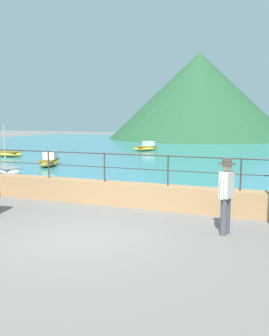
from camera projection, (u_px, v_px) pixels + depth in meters
The scene contains 10 objects.
ground_plane at pixel (83, 237), 8.39m from camera, with size 120.00×120.00×0.00m, color slate.
promenade_wall at pixel (135, 195), 11.29m from camera, with size 20.00×0.56×0.70m, color tan.
railing at pixel (135, 163), 11.16m from camera, with size 18.44×0.04×0.90m.
lake_water at pixel (231, 149), 32.22m from camera, with size 64.00×44.32×0.06m, color teal.
hill_main at pixel (199, 96), 48.37m from camera, with size 23.38×23.38×11.05m, color #285633.
person_walking at pixel (226, 193), 8.47m from camera, with size 0.38×0.55×1.75m.
boat_0 at pixel (8, 154), 25.54m from camera, with size 2.31×0.92×0.36m.
boat_1 at pixel (146, 147), 30.25m from camera, with size 2.04×2.41×0.76m.
boat_2 at pixel (5, 170), 17.47m from camera, with size 2.47×1.73×2.29m.
boat_3 at pixel (49, 161), 20.58m from camera, with size 1.62×2.47×0.76m.
Camera 1 is at (4.05, -7.12, 2.64)m, focal length 39.95 mm.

